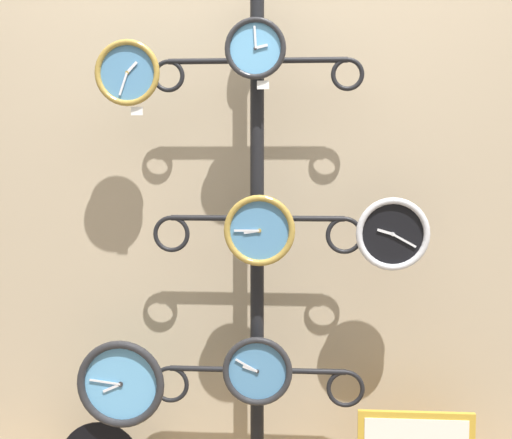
# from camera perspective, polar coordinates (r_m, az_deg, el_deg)

# --- Properties ---
(shop_wall) EXTENTS (4.40, 0.04, 2.80)m
(shop_wall) POSITION_cam_1_polar(r_m,az_deg,el_deg) (2.63, 0.36, 7.74)
(shop_wall) COLOR tan
(shop_wall) RESTS_ON ground_plane
(display_stand) EXTENTS (0.76, 0.41, 1.90)m
(display_stand) POSITION_cam_1_polar(r_m,az_deg,el_deg) (2.53, 0.09, -8.09)
(display_stand) COLOR black
(display_stand) RESTS_ON ground_plane
(clock_top_left) EXTENTS (0.22, 0.04, 0.22)m
(clock_top_left) POSITION_cam_1_polar(r_m,az_deg,el_deg) (2.47, -10.23, 11.46)
(clock_top_left) COLOR #4C84B2
(clock_top_center) EXTENTS (0.20, 0.04, 0.20)m
(clock_top_center) POSITION_cam_1_polar(r_m,az_deg,el_deg) (2.42, -0.10, 13.51)
(clock_top_center) COLOR #60A8DB
(clock_middle_center) EXTENTS (0.24, 0.04, 0.24)m
(clock_middle_center) POSITION_cam_1_polar(r_m,az_deg,el_deg) (2.38, 0.28, -0.88)
(clock_middle_center) COLOR #4C84B2
(clock_middle_right) EXTENTS (0.24, 0.04, 0.24)m
(clock_middle_right) POSITION_cam_1_polar(r_m,az_deg,el_deg) (2.40, 10.88, -1.14)
(clock_middle_right) COLOR black
(clock_bottom_left) EXTENTS (0.31, 0.04, 0.31)m
(clock_bottom_left) POSITION_cam_1_polar(r_m,az_deg,el_deg) (2.56, -10.75, -12.78)
(clock_bottom_left) COLOR #60A8DB
(clock_bottom_center) EXTENTS (0.24, 0.04, 0.24)m
(clock_bottom_center) POSITION_cam_1_polar(r_m,az_deg,el_deg) (2.49, 0.12, -12.01)
(clock_bottom_center) COLOR #4C84B2
(price_tag_upper) EXTENTS (0.04, 0.00, 0.03)m
(price_tag_upper) POSITION_cam_1_polar(r_m,az_deg,el_deg) (2.45, -9.51, 8.55)
(price_tag_upper) COLOR white
(price_tag_mid) EXTENTS (0.04, 0.00, 0.03)m
(price_tag_mid) POSITION_cam_1_polar(r_m,az_deg,el_deg) (2.40, 0.57, 10.72)
(price_tag_mid) COLOR white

